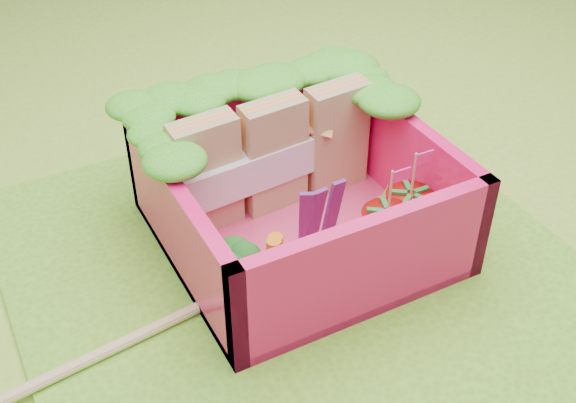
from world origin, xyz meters
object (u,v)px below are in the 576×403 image
Objects in this scene: strawberry_right at (409,214)px; strawberry_left at (386,233)px; broccoli at (225,265)px; bento_box at (299,194)px; chopsticks at (105,351)px; sandwich_stack at (275,155)px.

strawberry_left is at bearing -158.44° from strawberry_right.
strawberry_left is (0.79, -0.10, -0.04)m from broccoli.
broccoli is at bearing 178.08° from strawberry_right.
bento_box reaches higher than chopsticks.
sandwich_stack reaches higher than bento_box.
sandwich_stack is at bearing 27.39° from chopsticks.
strawberry_right is at bearing -31.59° from bento_box.
bento_box is 0.55m from strawberry_right.
bento_box is at bearing 148.41° from strawberry_right.
strawberry_right is at bearing -1.92° from broccoli.
strawberry_left reaches higher than broccoli.
strawberry_left reaches higher than strawberry_right.
sandwich_stack is 2.22× the size of strawberry_left.
sandwich_stack is 3.23× the size of broccoli.
chopsticks is (-1.38, 0.05, -0.16)m from strawberry_left.
chopsticks is (-1.09, -0.30, -0.25)m from bento_box.
sandwich_stack reaches higher than chopsticks.
broccoli is at bearing 172.43° from strawberry_left.
sandwich_stack is 0.73m from strawberry_right.
strawberry_right is (0.46, -0.29, -0.09)m from bento_box.
sandwich_stack is at bearing 129.70° from strawberry_right.
chopsticks is (-1.56, -0.02, -0.16)m from strawberry_right.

